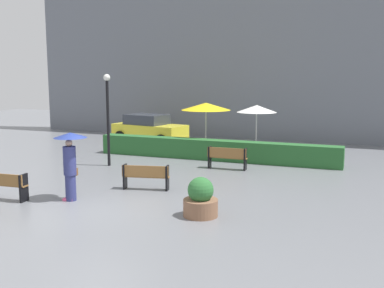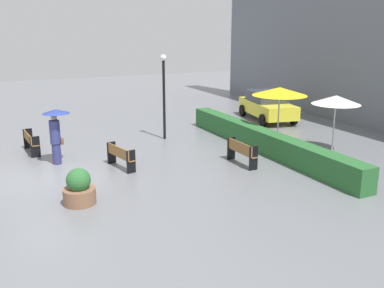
{
  "view_description": "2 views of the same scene",
  "coord_description": "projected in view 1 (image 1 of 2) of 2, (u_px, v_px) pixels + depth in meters",
  "views": [
    {
      "loc": [
        6.96,
        -10.63,
        3.76
      ],
      "look_at": [
        1.36,
        3.69,
        1.43
      ],
      "focal_mm": 42.38,
      "sensor_mm": 36.0,
      "label": 1
    },
    {
      "loc": [
        14.79,
        -1.65,
        4.94
      ],
      "look_at": [
        1.24,
        4.84,
        0.88
      ],
      "focal_mm": 40.35,
      "sensor_mm": 36.0,
      "label": 2
    }
  ],
  "objects": [
    {
      "name": "bench_mid_center",
      "position": [
        146.0,
        175.0,
        14.97
      ],
      "size": [
        1.59,
        0.65,
        0.83
      ],
      "color": "olive",
      "rests_on": "ground"
    },
    {
      "name": "bench_back_row",
      "position": [
        227.0,
        156.0,
        18.26
      ],
      "size": [
        1.62,
        0.37,
        0.88
      ],
      "color": "olive",
      "rests_on": "ground"
    },
    {
      "name": "lamp_post",
      "position": [
        108.0,
        110.0,
        18.71
      ],
      "size": [
        0.28,
        0.28,
        3.81
      ],
      "color": "black",
      "rests_on": "ground"
    },
    {
      "name": "patio_umbrella_yellow",
      "position": [
        206.0,
        107.0,
        21.63
      ],
      "size": [
        2.37,
        2.37,
        2.47
      ],
      "color": "silver",
      "rests_on": "ground"
    },
    {
      "name": "pedestrian_with_umbrella",
      "position": [
        70.0,
        156.0,
        13.6
      ],
      "size": [
        1.0,
        1.0,
        2.07
      ],
      "color": "navy",
      "rests_on": "ground"
    },
    {
      "name": "bench_near_left",
      "position": [
        1.0,
        184.0,
        13.74
      ],
      "size": [
        1.69,
        0.49,
        0.85
      ],
      "color": "olive",
      "rests_on": "ground"
    },
    {
      "name": "planter_pot",
      "position": [
        201.0,
        200.0,
        12.16
      ],
      "size": [
        0.94,
        0.94,
        1.07
      ],
      "color": "brown",
      "rests_on": "ground"
    },
    {
      "name": "building_facade",
      "position": [
        246.0,
        44.0,
        26.75
      ],
      "size": [
        28.0,
        1.2,
        11.15
      ],
      "primitive_type": "cube",
      "color": "slate",
      "rests_on": "ground"
    },
    {
      "name": "parked_car",
      "position": [
        149.0,
        128.0,
        25.66
      ],
      "size": [
        4.45,
        2.59,
        1.57
      ],
      "color": "yellow",
      "rests_on": "ground"
    },
    {
      "name": "hedge_strip",
      "position": [
        214.0,
        150.0,
        20.32
      ],
      "size": [
        11.13,
        0.7,
        0.9
      ],
      "primitive_type": "cube",
      "color": "#28602D",
      "rests_on": "ground"
    },
    {
      "name": "ground_plane",
      "position": [
        100.0,
        209.0,
        12.86
      ],
      "size": [
        60.0,
        60.0,
        0.0
      ],
      "primitive_type": "plane",
      "color": "slate"
    },
    {
      "name": "patio_umbrella_white",
      "position": [
        257.0,
        109.0,
        21.89
      ],
      "size": [
        1.93,
        1.93,
        2.34
      ],
      "color": "silver",
      "rests_on": "ground"
    }
  ]
}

